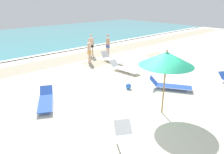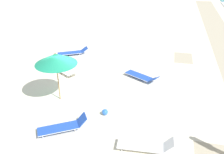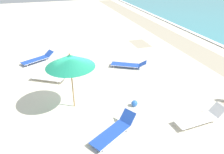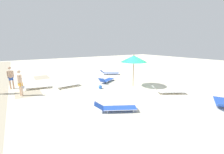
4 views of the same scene
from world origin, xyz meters
TOP-DOWN VIEW (x-y plane):
  - ground_plane at (0.00, 0.01)m, footprint 60.00×60.00m
  - beach_umbrella at (1.02, -0.53)m, footprint 2.09×2.09m
  - sun_lounger_under_umbrella at (3.38, 0.64)m, footprint 1.61×2.13m
  - sun_lounger_beside_umbrella at (6.24, -1.50)m, footprint 1.63×2.12m
  - sun_lounger_near_water_left at (-2.12, 3.39)m, footprint 1.61×2.22m
  - sun_lounger_near_water_right at (4.67, 6.47)m, footprint 1.03×2.30m
  - sun_lounger_mid_beach_solo at (-1.80, -1.36)m, footprint 1.70×2.26m
  - sun_lounger_mid_beach_pair_a at (-4.82, -2.04)m, footprint 1.59×2.23m
  - sun_lounger_mid_beach_pair_b at (3.74, 4.27)m, footprint 0.74×2.22m
  - beachgoer_shoreline_child at (5.65, 7.93)m, footprint 0.27×0.45m
  - beachgoer_strolling_adult at (3.37, 7.40)m, footprint 0.42×0.29m
  - beach_ball at (1.85, 2.12)m, footprint 0.29×0.29m

SIDE VIEW (x-z plane):
  - ground_plane at x=0.00m, z-range -0.16..0.00m
  - beach_ball at x=1.85m, z-range 0.00..0.29m
  - sun_lounger_near_water_left at x=-2.12m, z-range -0.04..0.45m
  - sun_lounger_mid_beach_pair_a at x=-4.82m, z-range -0.04..0.45m
  - sun_lounger_beside_umbrella at x=6.24m, z-range -0.05..0.47m
  - sun_lounger_mid_beach_solo at x=-1.80m, z-range -0.07..0.49m
  - sun_lounger_mid_beach_pair_b at x=3.74m, z-range -0.08..0.51m
  - sun_lounger_under_umbrella at x=3.38m, z-range -0.08..0.51m
  - sun_lounger_near_water_right at x=4.67m, z-range -0.10..0.53m
  - beachgoer_shoreline_child at x=5.65m, z-range 0.12..1.88m
  - beachgoer_strolling_adult at x=3.37m, z-range 0.12..1.88m
  - beach_umbrella at x=1.02m, z-range 0.97..3.60m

